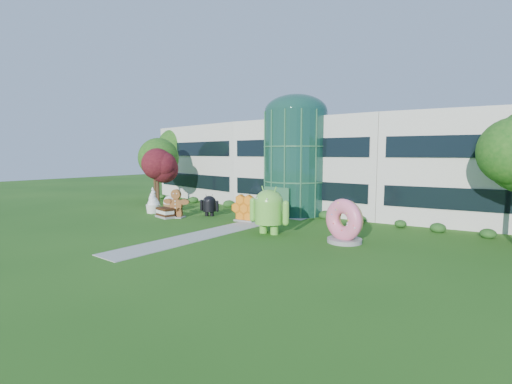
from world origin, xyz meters
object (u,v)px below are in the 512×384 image
Objects in this scene: android_black at (209,204)px; gingerbread at (176,203)px; donut at (345,220)px; android_green at (269,208)px.

gingerbread reaches higher than android_black.
donut reaches higher than android_black.
donut is at bearing -26.23° from android_black.
donut is (14.46, -1.85, 0.35)m from android_black.
android_green reaches higher than donut.
android_black is at bearing -173.60° from donut.
android_green reaches higher than gingerbread.
gingerbread is (-10.68, 0.28, -0.59)m from android_green.
android_green is at bearing -156.96° from donut.
gingerbread is (-1.75, -2.48, 0.20)m from android_black.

